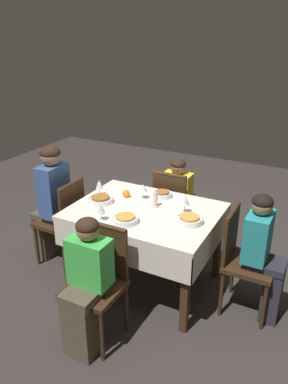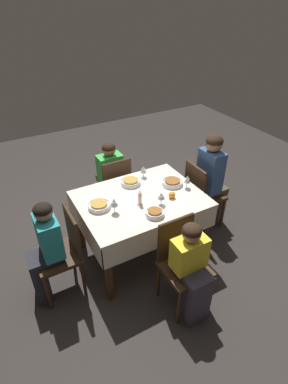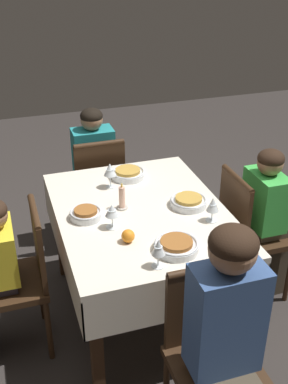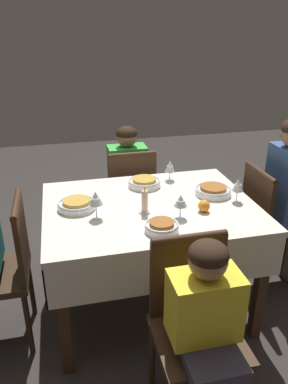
% 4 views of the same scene
% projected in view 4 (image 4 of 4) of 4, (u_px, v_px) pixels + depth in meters
% --- Properties ---
extents(ground_plane, '(8.00, 8.00, 0.00)m').
position_uv_depth(ground_plane, '(149.00, 305.00, 2.56)').
color(ground_plane, '#332D2B').
extents(dining_table, '(1.26, 0.96, 0.77)m').
position_uv_depth(dining_table, '(150.00, 219.00, 2.29)').
color(dining_table, silver).
rests_on(dining_table, ground_plane).
extents(chair_east, '(0.40, 0.39, 0.90)m').
position_uv_depth(chair_east, '(269.00, 222.00, 2.59)').
color(chair_east, '#382314').
rests_on(chair_east, ground_plane).
extents(chair_north, '(0.39, 0.40, 0.90)m').
position_uv_depth(chair_north, '(130.00, 195.00, 2.99)').
color(chair_north, '#382314').
rests_on(chair_north, ground_plane).
extents(chair_south, '(0.39, 0.40, 0.90)m').
position_uv_depth(chair_south, '(194.00, 320.00, 1.73)').
color(chair_south, '#382314').
rests_on(chair_south, ground_plane).
extents(chair_west, '(0.40, 0.39, 0.90)m').
position_uv_depth(chair_west, '(4.00, 266.00, 2.11)').
color(chair_west, '#382314').
rests_on(chair_west, ground_plane).
extents(person_child_green, '(0.30, 0.33, 1.05)m').
position_uv_depth(person_child_green, '(126.00, 180.00, 3.11)').
color(person_child_green, '#4C4233').
rests_on(person_child_green, ground_plane).
extents(person_child_yellow, '(0.30, 0.33, 0.99)m').
position_uv_depth(person_child_yellow, '(208.00, 341.00, 1.57)').
color(person_child_yellow, '#383342').
rests_on(person_child_yellow, ground_plane).
extents(bowl_east, '(0.23, 0.23, 0.06)m').
position_uv_depth(bowl_east, '(213.00, 190.00, 2.37)').
color(bowl_east, silver).
rests_on(bowl_east, dining_table).
extents(wine_glass_east, '(0.07, 0.07, 0.15)m').
position_uv_depth(wine_glass_east, '(238.00, 186.00, 2.24)').
color(wine_glass_east, white).
rests_on(wine_glass_east, dining_table).
extents(bowl_north, '(0.22, 0.22, 0.06)m').
position_uv_depth(bowl_north, '(144.00, 182.00, 2.49)').
color(bowl_north, silver).
rests_on(bowl_north, dining_table).
extents(wine_glass_north, '(0.07, 0.07, 0.15)m').
position_uv_depth(wine_glass_north, '(170.00, 167.00, 2.56)').
color(wine_glass_north, white).
rests_on(wine_glass_north, dining_table).
extents(bowl_south, '(0.18, 0.18, 0.06)m').
position_uv_depth(bowl_south, '(162.00, 226.00, 1.95)').
color(bowl_south, silver).
rests_on(bowl_south, dining_table).
extents(wine_glass_south, '(0.08, 0.08, 0.14)m').
position_uv_depth(wine_glass_south, '(181.00, 201.00, 2.05)').
color(wine_glass_south, white).
rests_on(wine_glass_south, dining_table).
extents(bowl_west, '(0.22, 0.22, 0.06)m').
position_uv_depth(bowl_west, '(77.00, 204.00, 2.19)').
color(bowl_west, silver).
rests_on(bowl_west, dining_table).
extents(wine_glass_west, '(0.08, 0.08, 0.16)m').
position_uv_depth(wine_glass_west, '(96.00, 199.00, 2.05)').
color(wine_glass_west, white).
rests_on(wine_glass_west, dining_table).
extents(candle_centerpiece, '(0.07, 0.07, 0.16)m').
position_uv_depth(candle_centerpiece, '(145.00, 203.00, 2.12)').
color(candle_centerpiece, beige).
rests_on(candle_centerpiece, dining_table).
extents(orange_fruit, '(0.07, 0.07, 0.07)m').
position_uv_depth(orange_fruit, '(204.00, 206.00, 2.15)').
color(orange_fruit, orange).
rests_on(orange_fruit, dining_table).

